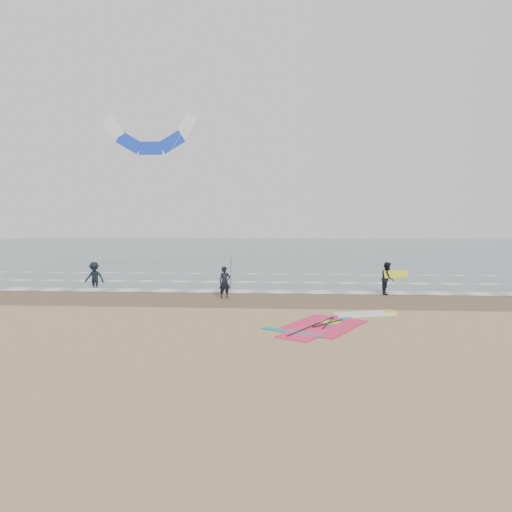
# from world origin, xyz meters

# --- Properties ---
(ground) EXTENTS (120.00, 120.00, 0.00)m
(ground) POSITION_xyz_m (0.00, 0.00, 0.00)
(ground) COLOR tan
(ground) RESTS_ON ground
(sea_water) EXTENTS (120.00, 80.00, 0.02)m
(sea_water) POSITION_xyz_m (0.00, 48.00, 0.01)
(sea_water) COLOR #47605E
(sea_water) RESTS_ON ground
(wet_sand_band) EXTENTS (120.00, 5.00, 0.01)m
(wet_sand_band) POSITION_xyz_m (0.00, 6.00, 0.00)
(wet_sand_band) COLOR brown
(wet_sand_band) RESTS_ON ground
(foam_waterline) EXTENTS (120.00, 9.15, 0.02)m
(foam_waterline) POSITION_xyz_m (0.00, 10.44, 0.03)
(foam_waterline) COLOR white
(foam_waterline) RESTS_ON ground
(windsurf_rig) EXTENTS (5.46, 5.17, 0.13)m
(windsurf_rig) POSITION_xyz_m (2.23, 0.82, 0.04)
(windsurf_rig) COLOR white
(windsurf_rig) RESTS_ON ground
(person_standing) EXTENTS (0.68, 0.58, 1.59)m
(person_standing) POSITION_xyz_m (-2.69, 6.08, 0.79)
(person_standing) COLOR black
(person_standing) RESTS_ON ground
(person_walking) EXTENTS (0.88, 0.99, 1.70)m
(person_walking) POSITION_xyz_m (5.66, 7.87, 0.85)
(person_walking) COLOR black
(person_walking) RESTS_ON ground
(person_wading) EXTENTS (1.19, 0.72, 1.79)m
(person_wading) POSITION_xyz_m (-10.89, 9.69, 0.89)
(person_wading) COLOR black
(person_wading) RESTS_ON ground
(held_pole) EXTENTS (0.17, 0.86, 1.82)m
(held_pole) POSITION_xyz_m (-2.39, 6.08, 1.16)
(held_pole) COLOR black
(held_pole) RESTS_ON ground
(carried_kiteboard) EXTENTS (1.30, 0.51, 0.39)m
(carried_kiteboard) POSITION_xyz_m (6.06, 7.77, 1.07)
(carried_kiteboard) COLOR yellow
(carried_kiteboard) RESTS_ON ground
(surf_kite) EXTENTS (6.34, 3.44, 9.60)m
(surf_kite) POSITION_xyz_m (-8.42, 13.05, 9.21)
(surf_kite) COLOR white
(surf_kite) RESTS_ON ground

